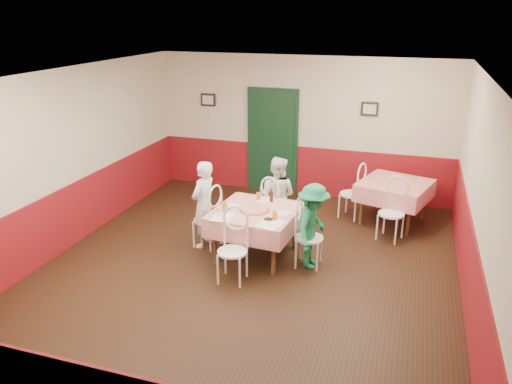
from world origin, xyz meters
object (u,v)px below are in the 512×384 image
(chair_second_b, at_px, (391,214))
(glass_b, at_px, (275,216))
(wallet, at_px, (268,219))
(diner_left, at_px, (204,204))
(second_table, at_px, (393,202))
(chair_right, at_px, (309,238))
(chair_left, at_px, (207,220))
(glass_c, at_px, (258,196))
(diner_right, at_px, (313,226))
(pizza, at_px, (254,210))
(main_table, at_px, (256,233))
(chair_second_a, at_px, (351,194))
(chair_near, at_px, (232,252))
(glass_a, at_px, (225,207))
(beer_bottle, at_px, (271,196))
(diner_far, at_px, (277,196))
(chair_far, at_px, (276,209))

(chair_second_b, relative_size, glass_b, 7.03)
(wallet, xyz_separation_m, diner_left, (-1.18, 0.38, -0.06))
(second_table, height_order, chair_right, chair_right)
(glass_b, bearing_deg, chair_left, 164.01)
(glass_c, relative_size, wallet, 1.17)
(diner_right, bearing_deg, second_table, -21.31)
(second_table, relative_size, glass_b, 8.75)
(chair_right, bearing_deg, glass_c, 61.89)
(chair_left, xyz_separation_m, pizza, (0.83, -0.11, 0.32))
(main_table, relative_size, second_table, 1.09)
(second_table, bearing_deg, chair_second_a, 180.00)
(main_table, bearing_deg, wallet, -46.51)
(pizza, bearing_deg, chair_near, -94.19)
(wallet, bearing_deg, glass_a, 177.28)
(glass_a, height_order, glass_c, glass_a)
(chair_right, distance_m, wallet, 0.68)
(pizza, height_order, diner_right, diner_right)
(chair_near, bearing_deg, main_table, 83.29)
(main_table, bearing_deg, glass_b, -36.36)
(main_table, bearing_deg, diner_right, -5.09)
(chair_right, relative_size, glass_b, 7.03)
(second_table, relative_size, glass_a, 7.47)
(chair_left, bearing_deg, glass_c, 124.22)
(second_table, relative_size, diner_left, 0.79)
(chair_near, relative_size, wallet, 8.18)
(beer_bottle, relative_size, diner_far, 0.15)
(main_table, bearing_deg, chair_far, 84.91)
(chair_far, height_order, pizza, chair_far)
(chair_near, relative_size, diner_far, 0.66)
(chair_right, distance_m, glass_a, 1.34)
(chair_near, xyz_separation_m, glass_c, (-0.01, 1.25, 0.37))
(chair_left, height_order, diner_right, diner_right)
(chair_left, relative_size, chair_right, 1.00)
(glass_a, bearing_deg, chair_second_a, 53.42)
(main_table, distance_m, chair_near, 0.85)
(chair_second_a, distance_m, pizza, 2.37)
(chair_second_b, bearing_deg, wallet, -120.03)
(chair_right, relative_size, beer_bottle, 4.41)
(chair_far, xyz_separation_m, beer_bottle, (0.05, -0.45, 0.41))
(main_table, xyz_separation_m, chair_second_b, (1.94, 1.24, 0.08))
(main_table, bearing_deg, beer_bottle, 72.21)
(main_table, xyz_separation_m, glass_c, (-0.09, 0.40, 0.45))
(second_table, height_order, pizza, pizza)
(chair_near, relative_size, glass_a, 6.00)
(chair_second_b, relative_size, beer_bottle, 4.41)
(main_table, distance_m, diner_far, 0.95)
(glass_b, relative_size, wallet, 1.16)
(diner_far, bearing_deg, chair_far, 92.85)
(chair_second_b, bearing_deg, diner_right, -111.38)
(chair_right, xyz_separation_m, diner_left, (-1.74, 0.16, 0.26))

